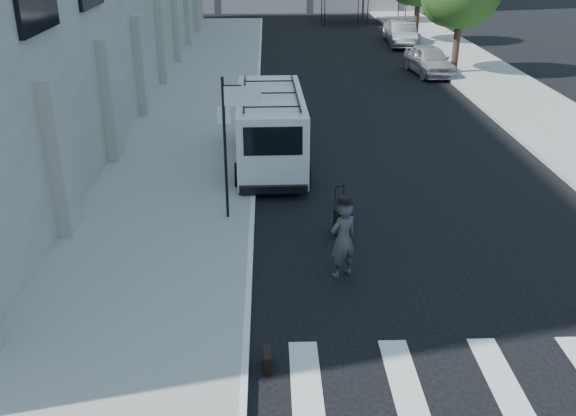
{
  "coord_description": "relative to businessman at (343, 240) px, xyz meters",
  "views": [
    {
      "loc": [
        -1.56,
        -11.36,
        6.83
      ],
      "look_at": [
        -1.17,
        1.09,
        1.3
      ],
      "focal_mm": 40.0,
      "sensor_mm": 36.0,
      "label": 1
    }
  ],
  "objects": [
    {
      "name": "sidewalk_right",
      "position": [
        9.04,
        19.54,
        -0.77
      ],
      "size": [
        4.0,
        56.0,
        0.15
      ],
      "primitive_type": "cube",
      "color": "gray",
      "rests_on": "ground"
    },
    {
      "name": "parked_car_c",
      "position": [
        6.84,
        29.22,
        -0.19
      ],
      "size": [
        1.9,
        4.58,
        1.32
      ],
      "primitive_type": "imported",
      "rotation": [
        0.0,
        0.0,
        0.01
      ],
      "color": "#A5A7AD",
      "rests_on": "ground"
    },
    {
      "name": "cargo_van",
      "position": [
        -1.46,
        6.98,
        0.31
      ],
      "size": [
        2.2,
        5.95,
        2.23
      ],
      "rotation": [
        0.0,
        0.0,
        0.02
      ],
      "color": "silver",
      "rests_on": "ground"
    },
    {
      "name": "sign_pole",
      "position": [
        -2.32,
        2.74,
        1.81
      ],
      "size": [
        1.03,
        0.07,
        3.5
      ],
      "color": "black",
      "rests_on": "sidewalk_left"
    },
    {
      "name": "sidewalk_left",
      "position": [
        -4.21,
        15.54,
        -0.77
      ],
      "size": [
        4.5,
        48.0,
        0.15
      ],
      "primitive_type": "cube",
      "color": "gray",
      "rests_on": "ground"
    },
    {
      "name": "businessman",
      "position": [
        0.0,
        0.0,
        0.0
      ],
      "size": [
        0.74,
        0.66,
        1.7
      ],
      "primitive_type": "imported",
      "rotation": [
        0.0,
        0.0,
        3.66
      ],
      "color": "#3C3B3E",
      "rests_on": "ground"
    },
    {
      "name": "parked_car_b",
      "position": [
        6.71,
        27.78,
        -0.14
      ],
      "size": [
        1.98,
        4.42,
        1.41
      ],
      "primitive_type": "imported",
      "rotation": [
        0.0,
        0.0,
        -0.12
      ],
      "color": "#5A5D62",
      "rests_on": "ground"
    },
    {
      "name": "briefcase",
      "position": [
        -1.58,
        -3.06,
        -0.68
      ],
      "size": [
        0.13,
        0.44,
        0.34
      ],
      "primitive_type": "cube",
      "rotation": [
        0.0,
        0.0,
        0.02
      ],
      "color": "black",
      "rests_on": "ground"
    },
    {
      "name": "parked_car_a",
      "position": [
        6.44,
        19.69,
        -0.15
      ],
      "size": [
        2.1,
        4.26,
        1.4
      ],
      "primitive_type": "imported",
      "rotation": [
        0.0,
        0.0,
        0.11
      ],
      "color": "#A8AAB1",
      "rests_on": "ground"
    },
    {
      "name": "suitcase",
      "position": [
        0.21,
        1.87,
        -0.52
      ],
      "size": [
        0.43,
        0.52,
        1.24
      ],
      "rotation": [
        0.0,
        0.0,
        0.4
      ],
      "color": "black",
      "rests_on": "ground"
    },
    {
      "name": "ground",
      "position": [
        0.04,
        -0.46,
        -0.85
      ],
      "size": [
        120.0,
        120.0,
        0.0
      ],
      "primitive_type": "plane",
      "color": "black",
      "rests_on": "ground"
    }
  ]
}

